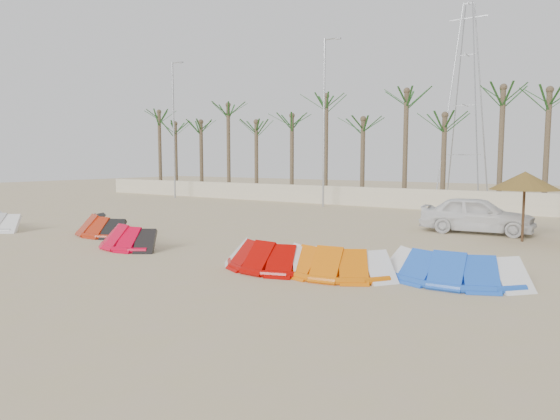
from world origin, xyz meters
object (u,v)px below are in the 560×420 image
Objects in this scene: kite_blue at (455,265)px; car at (477,215)px; kite_red_right at (275,254)px; kite_orange at (338,260)px; kite_grey at (5,220)px; parasol_left at (525,181)px; kite_red_left at (108,224)px; kite_red_mid at (134,236)px.

car is at bearing 99.59° from kite_blue.
kite_red_right is 0.96× the size of kite_orange.
kite_blue is at bearing 4.52° from kite_grey.
kite_red_right is 1.22× the size of parasol_left.
kite_red_left is 9.98m from kite_red_right.
car is (13.01, 9.02, 0.37)m from kite_red_left.
parasol_left is at bearing 60.86° from kite_red_right.
kite_red_left and kite_red_right have the same top height.
kite_red_left is at bearing -153.03° from parasol_left.
kite_blue is 8.12m from parasol_left.
kite_grey is 21.04m from car.
kite_red_mid is at bearing 179.51° from kite_red_right.
kite_red_left is 1.47× the size of parasol_left.
kite_red_mid is (3.56, -1.59, -0.00)m from kite_red_left.
kite_grey is at bearing -160.60° from kite_red_left.
kite_grey is at bearing -178.74° from kite_red_mid.
kite_orange is 10.46m from car.
car is (-2.01, 1.38, -1.56)m from parasol_left.
kite_orange is 9.77m from parasol_left.
kite_grey is at bearing -154.85° from parasol_left.
kite_orange is at bearing -158.47° from kite_blue.
kite_red_left is 3.90m from kite_red_mid.
kite_red_right and kite_orange have the same top height.
kite_red_mid is 11.09m from kite_blue.
kite_blue is at bearing 7.05° from kite_red_mid.
kite_red_right is (6.28, -0.05, 0.00)m from kite_red_mid.
kite_red_left is 16.96m from parasol_left.
car reaches higher than kite_red_right.
kite_red_left is 15.83m from car.
parasol_left reaches higher than kite_grey.
kite_red_right is (9.84, -1.64, -0.00)m from kite_red_left.
kite_red_mid and kite_blue have the same top height.
kite_grey and kite_red_right have the same top height.
kite_red_mid is at bearing -24.05° from kite_red_left.
kite_red_left is 1.25× the size of kite_red_mid.
kite_red_right is 1.90m from kite_orange.
car reaches higher than kite_red_mid.
kite_red_left is (5.05, 1.78, 0.00)m from kite_grey.
kite_grey is 1.23× the size of parasol_left.
car is (3.17, 10.66, 0.37)m from kite_red_right.
parasol_left is 2.89m from car.
car is (9.45, 10.61, 0.38)m from kite_red_mid.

